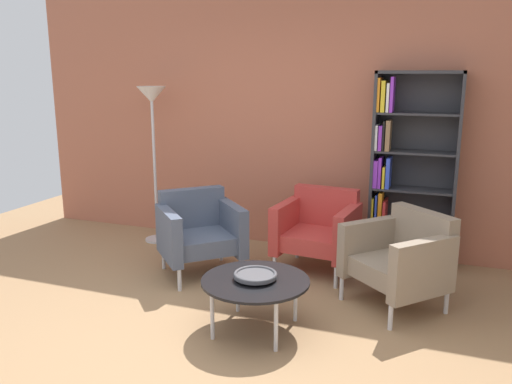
{
  "coord_description": "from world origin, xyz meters",
  "views": [
    {
      "loc": [
        1.51,
        -2.94,
        1.87
      ],
      "look_at": [
        0.11,
        0.84,
        0.95
      ],
      "focal_mm": 36.41,
      "sensor_mm": 36.0,
      "label": 1
    }
  ],
  "objects_px": {
    "bookshelf_tall": "(405,172)",
    "armchair_spare_guest": "(199,231)",
    "floor_lamp_torchiere": "(152,113)",
    "decorative_bowl": "(255,275)",
    "armchair_corner_red": "(318,229)",
    "coffee_table_low": "(255,283)",
    "armchair_by_bookshelf": "(401,257)"
  },
  "relations": [
    {
      "from": "coffee_table_low",
      "to": "armchair_by_bookshelf",
      "type": "bearing_deg",
      "value": 40.34
    },
    {
      "from": "bookshelf_tall",
      "to": "floor_lamp_torchiere",
      "type": "relative_size",
      "value": 1.09
    },
    {
      "from": "coffee_table_low",
      "to": "floor_lamp_torchiere",
      "type": "distance_m",
      "value": 2.65
    },
    {
      "from": "armchair_spare_guest",
      "to": "armchair_by_bookshelf",
      "type": "xyz_separation_m",
      "value": [
        1.86,
        -0.08,
        0.0
      ]
    },
    {
      "from": "coffee_table_low",
      "to": "floor_lamp_torchiere",
      "type": "xyz_separation_m",
      "value": [
        -1.8,
        1.61,
        1.08
      ]
    },
    {
      "from": "armchair_by_bookshelf",
      "to": "armchair_spare_guest",
      "type": "bearing_deg",
      "value": -140.77
    },
    {
      "from": "coffee_table_low",
      "to": "decorative_bowl",
      "type": "height_order",
      "value": "decorative_bowl"
    },
    {
      "from": "bookshelf_tall",
      "to": "floor_lamp_torchiere",
      "type": "xyz_separation_m",
      "value": [
        -2.67,
        -0.24,
        0.52
      ]
    },
    {
      "from": "armchair_spare_guest",
      "to": "floor_lamp_torchiere",
      "type": "relative_size",
      "value": 0.55
    },
    {
      "from": "coffee_table_low",
      "to": "decorative_bowl",
      "type": "xyz_separation_m",
      "value": [
        0.0,
        0.0,
        0.06
      ]
    },
    {
      "from": "armchair_corner_red",
      "to": "armchair_spare_guest",
      "type": "xyz_separation_m",
      "value": [
        -1.04,
        -0.46,
        0.0
      ]
    },
    {
      "from": "coffee_table_low",
      "to": "armchair_spare_guest",
      "type": "height_order",
      "value": "armchair_spare_guest"
    },
    {
      "from": "armchair_spare_guest",
      "to": "floor_lamp_torchiere",
      "type": "height_order",
      "value": "floor_lamp_torchiere"
    },
    {
      "from": "floor_lamp_torchiere",
      "to": "armchair_spare_guest",
      "type": "bearing_deg",
      "value": -38.52
    },
    {
      "from": "decorative_bowl",
      "to": "floor_lamp_torchiere",
      "type": "distance_m",
      "value": 2.62
    },
    {
      "from": "coffee_table_low",
      "to": "armchair_corner_red",
      "type": "relative_size",
      "value": 1.03
    },
    {
      "from": "armchair_spare_guest",
      "to": "armchair_corner_red",
      "type": "bearing_deg",
      "value": -20.28
    },
    {
      "from": "decorative_bowl",
      "to": "armchair_by_bookshelf",
      "type": "bearing_deg",
      "value": 40.34
    },
    {
      "from": "armchair_corner_red",
      "to": "floor_lamp_torchiere",
      "type": "distance_m",
      "value": 2.21
    },
    {
      "from": "coffee_table_low",
      "to": "decorative_bowl",
      "type": "relative_size",
      "value": 2.5
    },
    {
      "from": "armchair_by_bookshelf",
      "to": "armchair_corner_red",
      "type": "bearing_deg",
      "value": -171.68
    },
    {
      "from": "decorative_bowl",
      "to": "armchair_corner_red",
      "type": "relative_size",
      "value": 0.41
    },
    {
      "from": "armchair_corner_red",
      "to": "floor_lamp_torchiere",
      "type": "height_order",
      "value": "floor_lamp_torchiere"
    },
    {
      "from": "bookshelf_tall",
      "to": "armchair_spare_guest",
      "type": "distance_m",
      "value": 2.08
    },
    {
      "from": "decorative_bowl",
      "to": "floor_lamp_torchiere",
      "type": "height_order",
      "value": "floor_lamp_torchiere"
    },
    {
      "from": "armchair_by_bookshelf",
      "to": "floor_lamp_torchiere",
      "type": "bearing_deg",
      "value": -154.28
    },
    {
      "from": "bookshelf_tall",
      "to": "armchair_corner_red",
      "type": "height_order",
      "value": "bookshelf_tall"
    },
    {
      "from": "decorative_bowl",
      "to": "armchair_corner_red",
      "type": "distance_m",
      "value": 1.36
    },
    {
      "from": "floor_lamp_torchiere",
      "to": "bookshelf_tall",
      "type": "bearing_deg",
      "value": 5.09
    },
    {
      "from": "decorative_bowl",
      "to": "armchair_by_bookshelf",
      "type": "relative_size",
      "value": 0.34
    },
    {
      "from": "bookshelf_tall",
      "to": "armchair_by_bookshelf",
      "type": "relative_size",
      "value": 2.0
    },
    {
      "from": "coffee_table_low",
      "to": "armchair_by_bookshelf",
      "type": "xyz_separation_m",
      "value": [
        0.96,
        0.81,
        0.04
      ]
    }
  ]
}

